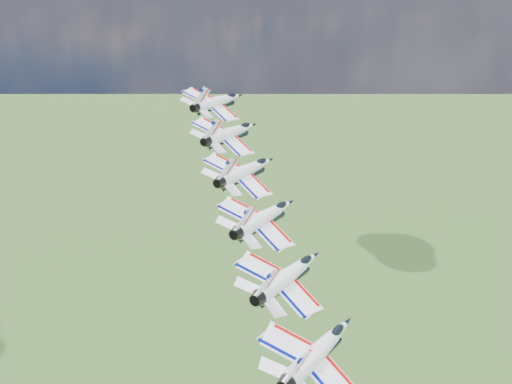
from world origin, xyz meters
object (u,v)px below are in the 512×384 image
Objects in this scene: jet_4 at (290,274)px; jet_5 at (320,350)px; jet_0 at (219,101)px; jet_1 at (232,132)px; jet_3 at (266,216)px; jet_2 at (247,170)px.

jet_4 is 11.28m from jet_5.
jet_0 reaches higher than jet_1.
jet_4 is at bearing -44.18° from jet_3.
jet_1 is 33.85m from jet_4.
jet_4 is at bearing -44.18° from jet_2.
jet_0 is at bearing 135.82° from jet_5.
jet_3 is at bearing 135.82° from jet_5.
jet_3 reaches higher than jet_5.
jet_1 is at bearing 135.82° from jet_2.
jet_2 is 1.00× the size of jet_3.
jet_5 is (39.96, -37.24, -14.09)m from jet_0.
jet_2 reaches higher than jet_3.
jet_1 is 1.00× the size of jet_4.
jet_2 is at bearing -44.18° from jet_1.
jet_3 is at bearing -44.18° from jet_1.
jet_5 is (15.99, -14.90, -5.64)m from jet_3.
jet_0 is 33.85m from jet_3.
jet_3 is 1.00× the size of jet_5.
jet_0 is at bearing 135.82° from jet_1.
jet_1 is at bearing 135.82° from jet_5.
jet_1 is at bearing 135.82° from jet_4.
jet_4 is (31.97, -29.80, -11.27)m from jet_0.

